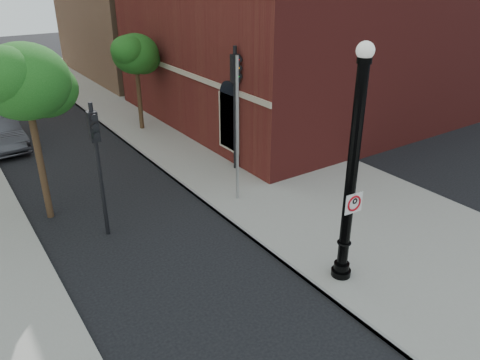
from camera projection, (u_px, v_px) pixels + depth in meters
ground at (257, 314)px, 12.50m from camera, size 120.00×120.00×0.00m
sidewalk_right at (236, 152)px, 23.03m from camera, size 8.00×60.00×0.12m
curb_edge at (163, 170)px, 21.01m from camera, size 0.10×60.00×0.14m
brick_wall_building at (336, 3)px, 28.50m from camera, size 22.30×16.30×12.50m
lamppost at (351, 182)px, 12.57m from camera, size 0.58×0.58×6.85m
no_parking_sign at (354, 203)px, 12.68m from camera, size 0.59×0.09×0.59m
parked_car at (1, 132)px, 23.47m from camera, size 1.89×4.85×1.57m
traffic_signal_left at (97, 149)px, 14.85m from camera, size 0.30×0.38×4.67m
traffic_signal_right at (235, 90)px, 19.57m from camera, size 0.41×0.47×5.48m
utility_pole at (237, 133)px, 17.24m from camera, size 0.11×0.11×5.63m
street_tree_a at (26, 83)px, 15.25m from camera, size 3.48×3.15×6.27m
street_tree_c at (136, 55)px, 24.52m from camera, size 2.90×2.62×5.23m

